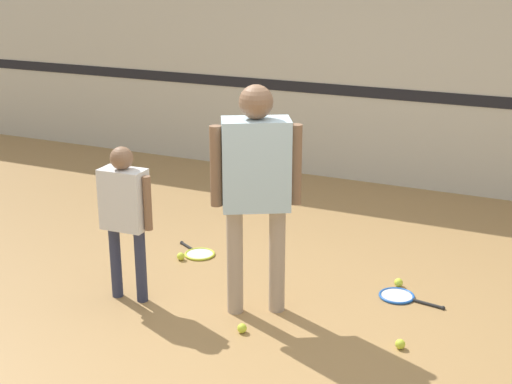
% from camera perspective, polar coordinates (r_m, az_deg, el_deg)
% --- Properties ---
extents(ground_plane, '(16.00, 16.00, 0.00)m').
position_cam_1_polar(ground_plane, '(4.99, 0.55, -10.83)').
color(ground_plane, '#A87F4C').
extents(wall_back, '(16.00, 0.07, 3.20)m').
position_cam_1_polar(wall_back, '(7.81, 11.78, 11.79)').
color(wall_back, beige).
rests_on(wall_back, ground_plane).
extents(person_instructor, '(0.55, 0.44, 1.64)m').
position_cam_1_polar(person_instructor, '(4.83, 0.00, 1.26)').
color(person_instructor, tan).
rests_on(person_instructor, ground_plane).
extents(person_student_left, '(0.44, 0.19, 1.17)m').
position_cam_1_polar(person_student_left, '(5.19, -10.47, -1.19)').
color(person_student_left, '#2D334C').
rests_on(person_student_left, ground_plane).
extents(racket_spare_on_floor, '(0.52, 0.31, 0.03)m').
position_cam_1_polar(racket_spare_on_floor, '(5.49, 11.42, -8.20)').
color(racket_spare_on_floor, blue).
rests_on(racket_spare_on_floor, ground_plane).
extents(racket_second_spare, '(0.47, 0.36, 0.03)m').
position_cam_1_polar(racket_second_spare, '(6.15, -4.62, -4.92)').
color(racket_second_spare, '#C6D838').
rests_on(racket_second_spare, ground_plane).
extents(tennis_ball_near_instructor, '(0.07, 0.07, 0.07)m').
position_cam_1_polar(tennis_ball_near_instructor, '(4.92, -1.13, -10.84)').
color(tennis_ball_near_instructor, '#CCE038').
rests_on(tennis_ball_near_instructor, ground_plane).
extents(tennis_ball_by_spare_racket, '(0.07, 0.07, 0.07)m').
position_cam_1_polar(tennis_ball_by_spare_racket, '(5.66, 11.34, -7.11)').
color(tennis_ball_by_spare_racket, '#CCE038').
rests_on(tennis_ball_by_spare_racket, ground_plane).
extents(tennis_ball_stray_left, '(0.07, 0.07, 0.07)m').
position_cam_1_polar(tennis_ball_stray_left, '(4.83, 11.47, -11.84)').
color(tennis_ball_stray_left, '#CCE038').
rests_on(tennis_ball_stray_left, ground_plane).
extents(tennis_ball_stray_right, '(0.07, 0.07, 0.07)m').
position_cam_1_polar(tennis_ball_stray_right, '(6.05, -6.04, -5.14)').
color(tennis_ball_stray_right, '#CCE038').
rests_on(tennis_ball_stray_right, ground_plane).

